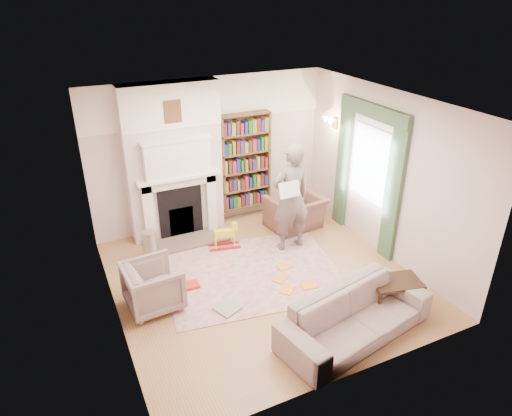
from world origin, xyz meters
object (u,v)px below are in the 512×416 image
armchair_reading (295,212)px  paraffin_heater (150,246)px  bookcase (245,161)px  armchair_left (153,286)px  coffee_table (394,294)px  man_reading (291,198)px  rocking_horse (224,236)px  sofa (355,316)px

armchair_reading → paraffin_heater: size_ratio=1.79×
bookcase → armchair_left: (-2.37, -2.06, -0.83)m
armchair_left → coffee_table: (3.13, -1.49, -0.12)m
armchair_left → man_reading: bearing=-80.7°
armchair_reading → rocking_horse: armchair_reading is taller
armchair_reading → paraffin_heater: (-2.78, 0.03, -0.05)m
armchair_left → coffee_table: armchair_left is taller
sofa → coffee_table: 0.92m
armchair_reading → man_reading: (-0.45, -0.60, 0.65)m
bookcase → paraffin_heater: size_ratio=3.36×
bookcase → man_reading: 1.47m
armchair_left → paraffin_heater: 1.28m
coffee_table → paraffin_heater: size_ratio=1.27×
armchair_left → sofa: armchair_left is taller
armchair_left → coffee_table: 3.47m
sofa → man_reading: bearing=70.7°
armchair_left → paraffin_heater: size_ratio=1.39×
armchair_reading → rocking_horse: size_ratio=1.79×
bookcase → coffee_table: bookcase is taller
paraffin_heater → sofa: bearing=-56.3°
bookcase → paraffin_heater: (-2.12, -0.81, -0.90)m
armchair_reading → armchair_left: 3.27m
paraffin_heater → rocking_horse: bearing=-7.6°
bookcase → man_reading: bookcase is taller
armchair_left → rocking_horse: size_ratio=1.39×
sofa → paraffin_heater: bearing=112.4°
armchair_reading → sofa: bearing=67.9°
paraffin_heater → rocking_horse: paraffin_heater is taller
sofa → man_reading: size_ratio=1.12×
bookcase → sofa: bearing=-91.7°
paraffin_heater → man_reading: bearing=-15.1°
armchair_left → paraffin_heater: bearing=-15.6°
bookcase → sofa: (-0.12, -3.80, -0.86)m
armchair_reading → coffee_table: armchair_reading is taller
armchair_left → sofa: bearing=-131.9°
paraffin_heater → armchair_left: bearing=-101.4°
armchair_left → man_reading: (2.58, 0.62, 0.62)m
bookcase → armchair_left: bearing=-139.0°
man_reading → rocking_horse: (-1.06, 0.46, -0.73)m
armchair_left → rocking_horse: 1.87m
sofa → armchair_left: bearing=130.9°
sofa → paraffin_heater: sofa is taller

